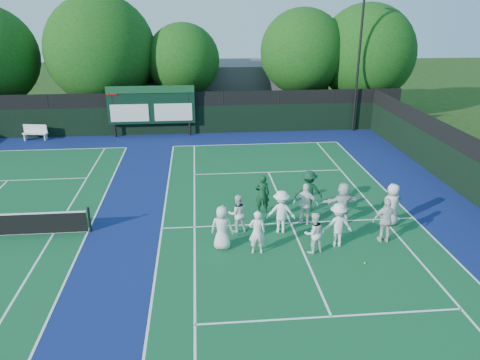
{
  "coord_description": "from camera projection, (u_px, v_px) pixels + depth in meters",
  "views": [
    {
      "loc": [
        -3.83,
        -16.8,
        8.94
      ],
      "look_at": [
        -2.0,
        3.0,
        1.3
      ],
      "focal_mm": 35.0,
      "sensor_mm": 36.0,
      "label": 1
    }
  ],
  "objects": [
    {
      "name": "tree_b",
      "position": [
        103.0,
        53.0,
        34.54
      ],
      "size": [
        8.06,
        8.06,
        9.53
      ],
      "color": "black",
      "rests_on": "ground"
    },
    {
      "name": "player_back_0",
      "position": [
        237.0,
        213.0,
        19.12
      ],
      "size": [
        0.87,
        0.72,
        1.62
      ],
      "primitive_type": "imported",
      "rotation": [
        0.0,
        0.0,
        3.29
      ],
      "color": "white",
      "rests_on": "ground"
    },
    {
      "name": "tree_e",
      "position": [
        368.0,
        56.0,
        36.4
      ],
      "size": [
        7.51,
        7.51,
        8.89
      ],
      "color": "black",
      "rests_on": "ground"
    },
    {
      "name": "tennis_ball_2",
      "position": [
        365.0,
        263.0,
        16.98
      ],
      "size": [
        0.07,
        0.07,
        0.07
      ],
      "primitive_type": "sphere",
      "color": "#C7D619",
      "rests_on": "ground"
    },
    {
      "name": "player_front_3",
      "position": [
        338.0,
        225.0,
        17.95
      ],
      "size": [
        1.16,
        0.67,
        1.78
      ],
      "primitive_type": "imported",
      "rotation": [
        0.0,
        0.0,
        3.15
      ],
      "color": "white",
      "rests_on": "ground"
    },
    {
      "name": "player_front_1",
      "position": [
        257.0,
        232.0,
        17.44
      ],
      "size": [
        0.66,
        0.46,
        1.74
      ],
      "primitive_type": "imported",
      "rotation": [
        0.0,
        0.0,
        3.06
      ],
      "color": "white",
      "rests_on": "ground"
    },
    {
      "name": "tennis_ball_3",
      "position": [
        223.0,
        206.0,
        21.74
      ],
      "size": [
        0.07,
        0.07,
        0.07
      ],
      "primitive_type": "sphere",
      "color": "#C7D619",
      "rests_on": "ground"
    },
    {
      "name": "coach_left",
      "position": [
        262.0,
        194.0,
        20.8
      ],
      "size": [
        0.67,
        0.45,
        1.8
      ],
      "primitive_type": "imported",
      "rotation": [
        0.0,
        0.0,
        3.11
      ],
      "color": "#0F3A1E",
      "rests_on": "ground"
    },
    {
      "name": "light_pole_right",
      "position": [
        360.0,
        42.0,
        32.14
      ],
      "size": [
        1.2,
        0.3,
        10.12
      ],
      "color": "black",
      "rests_on": "ground"
    },
    {
      "name": "bench",
      "position": [
        35.0,
        132.0,
        31.96
      ],
      "size": [
        1.72,
        0.74,
        1.05
      ],
      "color": "silver",
      "rests_on": "ground"
    },
    {
      "name": "near_court",
      "position": [
        291.0,
        223.0,
        20.08
      ],
      "size": [
        11.05,
        23.85,
        0.01
      ],
      "color": "#10512A",
      "rests_on": "ground"
    },
    {
      "name": "tennis_ball_5",
      "position": [
        351.0,
        231.0,
        19.37
      ],
      "size": [
        0.07,
        0.07,
        0.07
      ],
      "primitive_type": "sphere",
      "color": "#C7D619",
      "rests_on": "ground"
    },
    {
      "name": "scoreboard",
      "position": [
        151.0,
        105.0,
        32.25
      ],
      "size": [
        6.0,
        0.21,
        3.55
      ],
      "color": "black",
      "rests_on": "ground"
    },
    {
      "name": "player_back_3",
      "position": [
        343.0,
        203.0,
        19.79
      ],
      "size": [
        1.77,
        0.75,
        1.85
      ],
      "primitive_type": "imported",
      "rotation": [
        0.0,
        0.0,
        3.27
      ],
      "color": "silver",
      "rests_on": "ground"
    },
    {
      "name": "player_back_1",
      "position": [
        281.0,
        212.0,
        19.01
      ],
      "size": [
        1.24,
        0.79,
        1.82
      ],
      "primitive_type": "imported",
      "rotation": [
        0.0,
        0.0,
        3.04
      ],
      "color": "white",
      "rests_on": "ground"
    },
    {
      "name": "tree_c",
      "position": [
        185.0,
        62.0,
        35.3
      ],
      "size": [
        5.48,
        5.48,
        7.51
      ],
      "color": "black",
      "rests_on": "ground"
    },
    {
      "name": "back_fence",
      "position": [
        167.0,
        115.0,
        33.03
      ],
      "size": [
        34.0,
        0.08,
        3.0
      ],
      "color": "black",
      "rests_on": "ground"
    },
    {
      "name": "tennis_ball_1",
      "position": [
        305.0,
        215.0,
        20.82
      ],
      "size": [
        0.07,
        0.07,
        0.07
      ],
      "primitive_type": "sphere",
      "color": "#C7D619",
      "rests_on": "ground"
    },
    {
      "name": "player_back_4",
      "position": [
        392.0,
        205.0,
        19.66
      ],
      "size": [
        1.05,
        0.86,
        1.85
      ],
      "primitive_type": "imported",
      "rotation": [
        0.0,
        0.0,
        3.5
      ],
      "color": "silver",
      "rests_on": "ground"
    },
    {
      "name": "ground",
      "position": [
        295.0,
        234.0,
        19.16
      ],
      "size": [
        120.0,
        120.0,
        0.0
      ],
      "primitive_type": "plane",
      "color": "#1B370F",
      "rests_on": "ground"
    },
    {
      "name": "player_front_0",
      "position": [
        222.0,
        228.0,
        17.78
      ],
      "size": [
        0.95,
        0.72,
        1.75
      ],
      "primitive_type": "imported",
      "rotation": [
        0.0,
        0.0,
        2.93
      ],
      "color": "silver",
      "rests_on": "ground"
    },
    {
      "name": "player_front_4",
      "position": [
        386.0,
        220.0,
        18.25
      ],
      "size": [
        1.09,
        0.48,
        1.84
      ],
      "primitive_type": "imported",
      "rotation": [
        0.0,
        0.0,
        3.12
      ],
      "color": "silver",
      "rests_on": "ground"
    },
    {
      "name": "clubhouse",
      "position": [
        218.0,
        86.0,
        40.57
      ],
      "size": [
        18.0,
        6.0,
        4.0
      ],
      "primitive_type": "cube",
      "color": "#535357",
      "rests_on": "ground"
    },
    {
      "name": "court_apron",
      "position": [
        149.0,
        229.0,
        19.57
      ],
      "size": [
        34.0,
        32.0,
        0.01
      ],
      "primitive_type": "cube",
      "color": "navy",
      "rests_on": "ground"
    },
    {
      "name": "player_back_2",
      "position": [
        306.0,
        204.0,
        19.75
      ],
      "size": [
        1.15,
        0.77,
        1.82
      ],
      "primitive_type": "imported",
      "rotation": [
        0.0,
        0.0,
        2.81
      ],
      "color": "white",
      "rests_on": "ground"
    },
    {
      "name": "tree_d",
      "position": [
        304.0,
        54.0,
        35.9
      ],
      "size": [
        6.5,
        6.5,
        8.55
      ],
      "color": "black",
      "rests_on": "ground"
    },
    {
      "name": "player_front_2",
      "position": [
        314.0,
        233.0,
        17.51
      ],
      "size": [
        0.94,
        0.83,
        1.62
      ],
      "primitive_type": "imported",
      "rotation": [
        0.0,
        0.0,
        3.46
      ],
      "color": "white",
      "rests_on": "ground"
    },
    {
      "name": "coach_right",
      "position": [
        309.0,
        191.0,
        20.95
      ],
      "size": [
        1.32,
        0.86,
        1.92
      ],
      "primitive_type": "imported",
      "rotation": [
        0.0,
        0.0,
        3.02
      ],
      "color": "#0F3820",
      "rests_on": "ground"
    }
  ]
}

